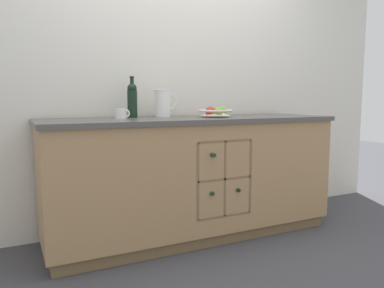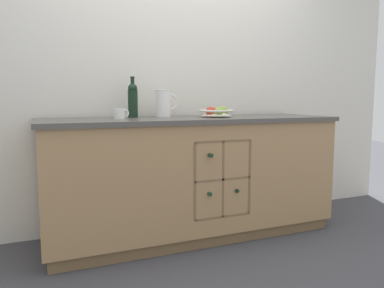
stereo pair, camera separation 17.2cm
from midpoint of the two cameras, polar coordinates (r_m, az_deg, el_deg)
The scene contains 7 objects.
ground_plane at distance 3.07m, azimuth -1.65°, elevation -13.63°, with size 14.00×14.00×0.00m, color #424247.
back_wall at distance 3.25m, azimuth -4.69°, elevation 10.35°, with size 4.64×0.06×2.55m, color silver.
kitchen_island at distance 2.94m, azimuth -1.65°, elevation -4.95°, with size 2.28×0.71×0.93m.
fruit_bowl at distance 2.97m, azimuth 2.01°, elevation 4.89°, with size 0.27×0.27×0.08m.
white_pitcher at distance 2.99m, azimuth -6.14°, elevation 6.25°, with size 0.19×0.12×0.21m.
ceramic_mug at distance 2.72m, azimuth -12.57°, elevation 4.53°, with size 0.11×0.07×0.08m.
standing_wine_bottle at distance 2.92m, azimuth -10.78°, elevation 6.72°, with size 0.08×0.08×0.31m.
Camera 1 is at (-1.28, -2.58, 1.08)m, focal length 35.00 mm.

